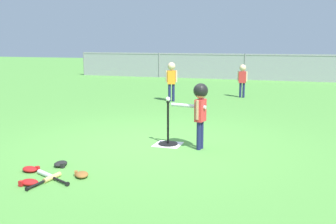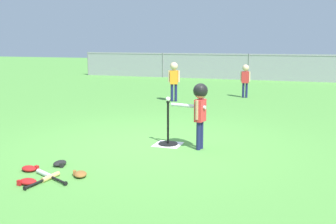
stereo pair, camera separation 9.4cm
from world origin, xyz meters
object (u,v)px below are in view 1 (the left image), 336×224
at_px(batter_child, 200,103).
at_px(fielder_near_left, 171,76).
at_px(fielder_near_right, 242,76).
at_px(glove_by_plate, 61,164).
at_px(baseball_on_tee, 168,99).
at_px(glove_tossed_aside, 29,182).
at_px(batting_tee, 168,137).
at_px(glove_near_bats, 30,169).
at_px(glove_outfield_drop, 82,175).
at_px(spare_bat_wood, 49,179).
at_px(spare_bat_silver, 49,176).

bearing_deg(batter_child, fielder_near_left, 112.50).
height_order(fielder_near_right, glove_by_plate, fielder_near_right).
distance_m(baseball_on_tee, glove_tossed_aside, 2.62).
distance_m(fielder_near_right, fielder_near_left, 2.29).
bearing_deg(batting_tee, glove_near_bats, -124.50).
bearing_deg(glove_by_plate, fielder_near_right, 79.01).
bearing_deg(fielder_near_left, batter_child, -67.50).
height_order(glove_tossed_aside, glove_outfield_drop, same).
bearing_deg(batting_tee, batter_child, -10.85).
bearing_deg(baseball_on_tee, fielder_near_left, 106.80).
relative_size(baseball_on_tee, glove_tossed_aside, 0.33).
xyz_separation_m(spare_bat_wood, glove_by_plate, (-0.19, 0.56, 0.01)).
bearing_deg(glove_outfield_drop, fielder_near_right, 83.01).
bearing_deg(glove_by_plate, glove_tossed_aside, -86.34).
relative_size(spare_bat_silver, glove_tossed_aside, 2.78).
xyz_separation_m(baseball_on_tee, fielder_near_left, (-1.39, 4.59, -0.05)).
bearing_deg(batting_tee, baseball_on_tee, 0.00).
height_order(batting_tee, fielder_near_left, fielder_near_left).
distance_m(spare_bat_silver, spare_bat_wood, 0.12).
height_order(baseball_on_tee, glove_near_bats, baseball_on_tee).
relative_size(batter_child, fielder_near_right, 1.05).
distance_m(baseball_on_tee, spare_bat_wood, 2.41).
height_order(baseball_on_tee, fielder_near_left, fielder_near_left).
height_order(fielder_near_left, glove_by_plate, fielder_near_left).
relative_size(spare_bat_silver, glove_by_plate, 2.82).
relative_size(fielder_near_right, glove_near_bats, 3.95).
height_order(baseball_on_tee, spare_bat_silver, baseball_on_tee).
bearing_deg(glove_tossed_aside, glove_by_plate, 93.66).
bearing_deg(batter_child, glove_near_bats, -136.20).
relative_size(fielder_near_left, glove_outfield_drop, 4.10).
relative_size(baseball_on_tee, fielder_near_left, 0.07).
distance_m(baseball_on_tee, glove_near_bats, 2.41).
xyz_separation_m(baseball_on_tee, glove_outfield_drop, (-0.54, -1.87, -0.73)).
bearing_deg(glove_tossed_aside, spare_bat_silver, 75.41).
xyz_separation_m(batting_tee, glove_outfield_drop, (-0.54, -1.87, -0.08)).
relative_size(glove_by_plate, glove_near_bats, 0.88).
xyz_separation_m(batting_tee, fielder_near_left, (-1.39, 4.59, 0.60)).
height_order(batter_child, glove_near_bats, batter_child).
bearing_deg(batter_child, batting_tee, 169.15).
xyz_separation_m(glove_by_plate, glove_outfield_drop, (0.50, -0.31, 0.00)).
height_order(baseball_on_tee, batter_child, batter_child).
bearing_deg(glove_outfield_drop, fielder_near_left, 97.44).
bearing_deg(spare_bat_wood, baseball_on_tee, 68.13).
distance_m(batter_child, spare_bat_silver, 2.53).
height_order(fielder_near_left, glove_near_bats, fielder_near_left).
height_order(baseball_on_tee, fielder_near_right, fielder_near_right).
height_order(fielder_near_right, glove_outfield_drop, fielder_near_right).
bearing_deg(batting_tee, glove_tossed_aside, -113.36).
distance_m(batting_tee, batter_child, 0.85).
height_order(batter_child, spare_bat_wood, batter_child).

